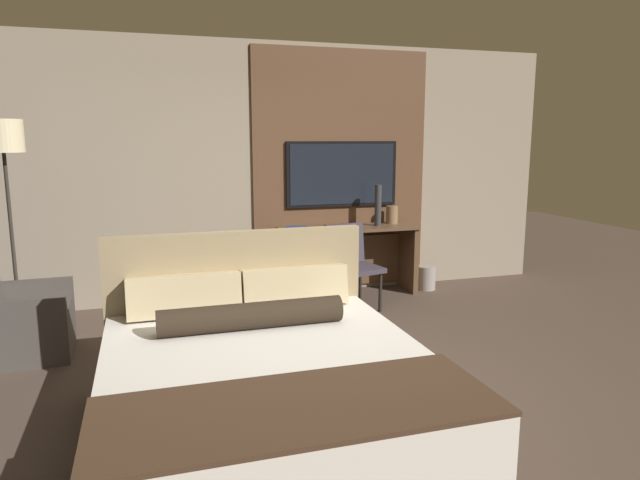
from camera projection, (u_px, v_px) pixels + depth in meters
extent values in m
plane|color=#4C3D33|center=(320.00, 390.00, 4.06)|extent=(16.00, 16.00, 0.00)
cube|color=gray|center=(250.00, 172.00, 6.26)|extent=(7.20, 0.06, 2.80)
cube|color=brown|center=(341.00, 171.00, 6.52)|extent=(2.05, 0.03, 2.70)
cube|color=#33281E|center=(270.00, 434.00, 3.24)|extent=(1.75, 1.95, 0.22)
cube|color=silver|center=(269.00, 387.00, 3.19)|extent=(1.80, 2.01, 0.36)
cube|color=#422D1E|center=(299.00, 407.00, 2.54)|extent=(1.82, 0.71, 0.02)
cube|color=#998460|center=(238.00, 307.00, 4.15)|extent=(1.84, 0.08, 1.12)
cube|color=#C6B284|center=(184.00, 295.00, 3.88)|extent=(0.76, 0.23, 0.31)
cube|color=#C6B284|center=(294.00, 287.00, 4.10)|extent=(0.76, 0.23, 0.31)
cylinder|color=#2D2319|center=(252.00, 316.00, 3.61)|extent=(1.17, 0.17, 0.17)
cube|color=brown|center=(349.00, 228.00, 6.38)|extent=(1.55, 0.48, 0.03)
cube|color=brown|center=(284.00, 267.00, 6.24)|extent=(0.06, 0.43, 0.76)
cube|color=brown|center=(408.00, 259.00, 6.67)|extent=(0.06, 0.43, 0.76)
cube|color=brown|center=(342.00, 253.00, 6.65)|extent=(1.43, 0.02, 0.38)
cube|color=black|center=(342.00, 174.00, 6.50)|extent=(1.31, 0.04, 0.74)
cube|color=black|center=(343.00, 174.00, 6.48)|extent=(1.24, 0.01, 0.68)
cube|color=#38333D|center=(355.00, 269.00, 5.88)|extent=(0.58, 0.56, 0.05)
cube|color=#38333D|center=(345.00, 244.00, 6.01)|extent=(0.46, 0.20, 0.42)
cylinder|color=black|center=(348.00, 297.00, 5.67)|extent=(0.04, 0.04, 0.41)
cylinder|color=black|center=(380.00, 292.00, 5.86)|extent=(0.04, 0.04, 0.41)
cylinder|color=black|center=(329.00, 289.00, 5.99)|extent=(0.04, 0.04, 0.41)
cylinder|color=black|center=(360.00, 284.00, 6.18)|extent=(0.04, 0.04, 0.41)
cube|color=#47423D|center=(27.00, 330.00, 4.69)|extent=(0.71, 0.55, 0.42)
cube|color=#47423D|center=(19.00, 335.00, 4.39)|extent=(0.70, 0.12, 0.56)
cube|color=#47423D|center=(31.00, 311.00, 4.97)|extent=(0.70, 0.12, 0.56)
cylinder|color=#282623|center=(21.00, 334.00, 5.17)|extent=(0.28, 0.28, 0.03)
cylinder|color=#332D28|center=(13.00, 245.00, 5.02)|extent=(0.03, 0.03, 1.69)
cylinder|color=beige|center=(2.00, 136.00, 4.86)|extent=(0.34, 0.34, 0.28)
cylinder|color=#333338|center=(378.00, 205.00, 6.42)|extent=(0.07, 0.07, 0.46)
cylinder|color=#846647|center=(392.00, 215.00, 6.62)|extent=(0.14, 0.14, 0.20)
cube|color=navy|center=(296.00, 228.00, 6.19)|extent=(0.26, 0.22, 0.03)
cylinder|color=gray|center=(426.00, 278.00, 6.75)|extent=(0.22, 0.22, 0.28)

